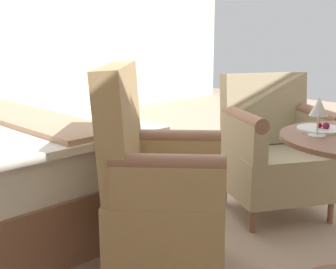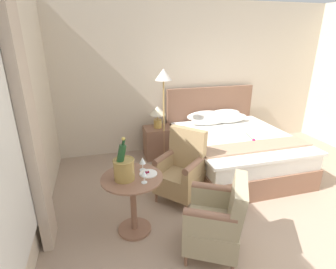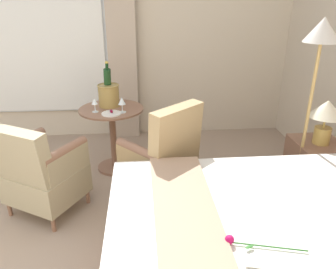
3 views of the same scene
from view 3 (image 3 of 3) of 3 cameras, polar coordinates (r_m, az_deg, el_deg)
name	(u,v)px [view 3 (image 3 of 3)]	position (r m, az deg, el deg)	size (l,w,h in m)	color
wall_window_side	(36,32)	(4.62, -22.05, 16.21)	(0.27, 6.66, 2.79)	beige
bed	(298,263)	(2.22, 21.75, -20.01)	(1.81, 2.15, 1.22)	#875C47
nightstand	(315,171)	(3.39, 24.19, -5.81)	(0.52, 0.42, 0.57)	#875C47
bedside_lamp	(326,114)	(3.18, 25.81, 3.20)	(0.30, 0.30, 0.40)	tan
floor_lamp_brass	(317,62)	(2.92, 24.56, 11.38)	(0.28, 0.28, 1.66)	tan
side_table_round	(113,131)	(3.61, -9.59, 0.57)	(0.68, 0.68, 0.71)	#875C47
champagne_bucket	(109,93)	(3.56, -10.31, 7.17)	(0.23, 0.23, 0.48)	#A08143
wine_glass_near_bucket	(95,102)	(3.40, -12.67, 5.47)	(0.07, 0.07, 0.14)	white
wine_glass_near_edge	(122,102)	(3.34, -8.04, 5.68)	(0.08, 0.08, 0.16)	white
snack_plate	(111,113)	(3.34, -9.83, 3.66)	(0.20, 0.20, 0.04)	white
armchair_by_window	(162,162)	(2.94, -0.99, -4.87)	(0.77, 0.77, 0.99)	#875C47
armchair_facing_bed	(41,172)	(3.05, -21.26, -6.16)	(0.77, 0.77, 0.87)	#875C47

